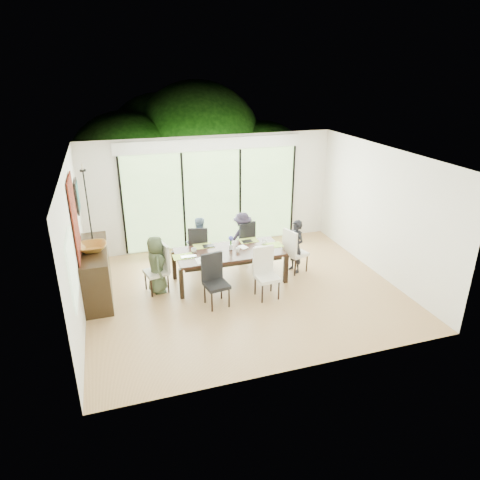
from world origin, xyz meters
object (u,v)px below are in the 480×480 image
object	(u,v)px
chair_right_end	(296,250)
person_far_right	(242,237)
person_right_end	(296,246)
chair_left_end	(156,269)
table_top	(229,252)
cup_a	(194,250)
bowl	(92,247)
chair_near_left	(216,281)
chair_far_right	(242,241)
sideboard	(96,272)
chair_far_left	(199,246)
cup_b	(238,250)
cup_c	(264,242)
person_left_end	(156,264)
person_far_left	(199,243)
laptop	(189,257)
chair_near_right	(267,274)
vase	(231,247)

from	to	relation	value
chair_right_end	person_far_right	world-z (taller)	person_far_right
person_right_end	chair_left_end	bearing A→B (deg)	-104.38
table_top	cup_a	xyz separation A→B (m)	(-0.70, 0.15, 0.07)
person_far_right	bowl	world-z (taller)	person_far_right
chair_right_end	chair_near_left	bearing A→B (deg)	95.04
chair_far_right	sideboard	distance (m)	3.23
chair_far_left	cup_b	xyz separation A→B (m)	(0.60, -0.95, 0.22)
chair_left_end	cup_b	world-z (taller)	chair_left_end
chair_near_left	cup_c	bearing A→B (deg)	27.60
person_left_end	bowl	size ratio (longest dim) A/B	2.22
cup_a	person_far_right	bearing A→B (deg)	28.55
chair_right_end	person_far_left	world-z (taller)	person_far_left
person_far_right	laptop	xyz separation A→B (m)	(-1.40, -0.93, 0.11)
chair_far_right	cup_a	xyz separation A→B (m)	(-1.25, -0.70, 0.22)
chair_right_end	chair_near_right	world-z (taller)	same
table_top	cup_c	distance (m)	0.81
chair_far_right	person_left_end	bearing A→B (deg)	4.80
person_left_end	person_far_left	distance (m)	1.32
laptop	sideboard	world-z (taller)	sideboard
chair_far_left	person_right_end	xyz separation A→B (m)	(1.93, -0.85, 0.09)
chair_near_left	person_far_right	distance (m)	2.00
chair_near_right	chair_right_end	bearing A→B (deg)	37.41
chair_right_end	vase	bearing A→B (deg)	69.56
laptop	table_top	bearing A→B (deg)	6.10
chair_far_right	cup_b	xyz separation A→B (m)	(-0.40, -0.95, 0.22)
chair_far_left	chair_near_left	world-z (taller)	same
person_far_left	chair_right_end	bearing A→B (deg)	152.65
chair_right_end	chair_near_left	distance (m)	2.18
person_far_left	bowl	world-z (taller)	person_far_left
person_left_end	bowl	xyz separation A→B (m)	(-1.13, 0.09, 0.48)
vase	cup_a	bearing A→B (deg)	172.41
chair_near_right	chair_near_left	bearing A→B (deg)	176.39
chair_near_left	sideboard	distance (m)	2.36
person_right_end	sideboard	distance (m)	4.10
person_far_left	bowl	xyz separation A→B (m)	(-2.16, -0.74, 0.48)
cup_c	cup_a	bearing A→B (deg)	178.09
laptop	cup_a	xyz separation A→B (m)	(0.15, 0.25, 0.03)
chair_far_right	cup_a	distance (m)	1.45
laptop	sideboard	xyz separation A→B (m)	(-1.76, 0.29, -0.19)
chair_far_left	cup_c	size ratio (longest dim) A/B	8.87
chair_far_left	cup_c	distance (m)	1.47
chair_left_end	chair_right_end	bearing A→B (deg)	76.93
chair_left_end	cup_c	world-z (taller)	chair_left_end
person_right_end	cup_c	xyz separation A→B (m)	(-0.68, 0.10, 0.14)
table_top	person_far_left	xyz separation A→B (m)	(-0.45, 0.83, -0.07)
chair_near_right	person_far_left	world-z (taller)	person_far_left
chair_near_left	laptop	size ratio (longest dim) A/B	3.33
chair_far_right	chair_near_left	world-z (taller)	same
person_right_end	chair_near_left	bearing A→B (deg)	-80.66
chair_left_end	bowl	world-z (taller)	bowl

